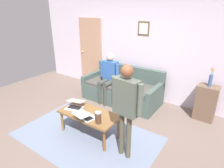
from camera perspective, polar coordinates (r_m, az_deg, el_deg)
The scene contains 13 objects.
ground_plane at distance 3.97m, azimuth -6.62°, elevation -14.24°, with size 7.68×7.68×0.00m, color #6C5B52.
area_rug at distance 3.88m, azimuth -7.57°, elevation -15.18°, with size 2.68×1.68×0.01m, color slate.
back_wall at distance 5.15m, azimuth 9.13°, elevation 10.67°, with size 7.04×0.11×2.70m.
interior_door at distance 6.07m, azimuth -6.35°, elevation 9.36°, with size 0.82×0.09×2.05m.
couch at distance 5.07m, azimuth 3.12°, elevation -1.71°, with size 1.99×0.93×0.88m.
coffee_table at distance 3.71m, azimuth -6.86°, elevation -9.30°, with size 1.17×0.57×0.47m.
laptop_left at distance 3.89m, azimuth -11.03°, elevation -6.31°, with size 0.39×0.39×0.15m.
laptop_center at distance 3.50m, azimuth -7.97°, elevation -9.47°, with size 0.36×0.41×0.14m.
french_press at distance 3.33m, azimuth -4.11°, elevation -9.92°, with size 0.13×0.11×0.24m.
side_shelf at distance 4.67m, azimuth 26.21°, elevation -5.02°, with size 0.42×0.32×0.79m.
flower_vase at distance 4.46m, azimuth 27.42°, elevation 1.55°, with size 0.07×0.08×0.41m.
person_standing at distance 2.89m, azimuth 4.25°, elevation -5.16°, with size 0.57×0.23×1.59m.
person_seated at distance 4.88m, azimuth -0.99°, elevation 2.73°, with size 0.55×0.51×1.28m.
Camera 1 is at (-2.17, 2.37, 2.33)m, focal length 30.62 mm.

